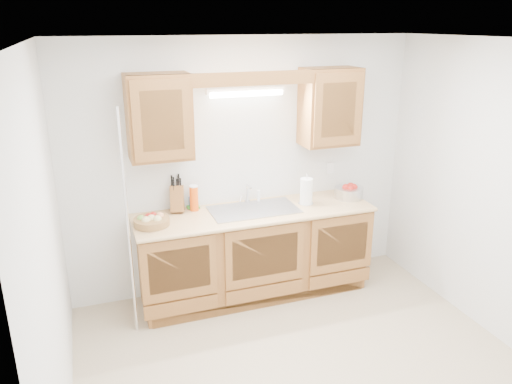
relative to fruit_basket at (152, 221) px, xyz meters
name	(u,v)px	position (x,y,z in m)	size (l,w,h in m)	color
room	(309,221)	(0.98, -1.15, 0.31)	(3.52, 3.50, 2.50)	tan
base_cabinets	(254,253)	(0.98, 0.05, -0.50)	(2.20, 0.60, 0.86)	#985F2C
countertop	(255,213)	(0.98, 0.04, -0.06)	(2.30, 0.63, 0.04)	tan
upper_cabinet_left	(159,117)	(0.15, 0.19, 0.88)	(0.55, 0.33, 0.75)	#985F2C
upper_cabinet_right	(330,107)	(1.81, 0.19, 0.88)	(0.55, 0.33, 0.75)	#985F2C
valance	(254,79)	(0.98, 0.04, 1.20)	(2.20, 0.05, 0.12)	#985F2C
fluorescent_fixture	(246,92)	(0.98, 0.27, 1.05)	(0.76, 0.08, 0.08)	white
sink	(254,217)	(0.98, 0.06, -0.12)	(0.84, 0.46, 0.36)	#9E9EA3
wire_shelf_pole	(128,227)	(-0.22, -0.21, 0.06)	(0.03, 0.03, 2.00)	silver
outlet_plate	(330,168)	(1.93, 0.34, 0.21)	(0.08, 0.01, 0.12)	white
fruit_basket	(152,221)	(0.00, 0.00, 0.00)	(0.41, 0.41, 0.10)	#9A6A3E
knife_block	(177,198)	(0.29, 0.28, 0.08)	(0.17, 0.23, 0.36)	#985F2C
orange_canister	(194,198)	(0.44, 0.24, 0.08)	(0.10, 0.10, 0.25)	#EE540D
soap_bottle	(193,201)	(0.44, 0.28, 0.04)	(0.08, 0.08, 0.17)	blue
sponge	(193,207)	(0.44, 0.29, -0.03)	(0.12, 0.08, 0.02)	#CC333F
paper_towel	(306,192)	(1.52, 0.04, 0.09)	(0.15, 0.15, 0.31)	silver
apple_bowl	(349,192)	(2.01, 0.06, 0.02)	(0.37, 0.37, 0.15)	silver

